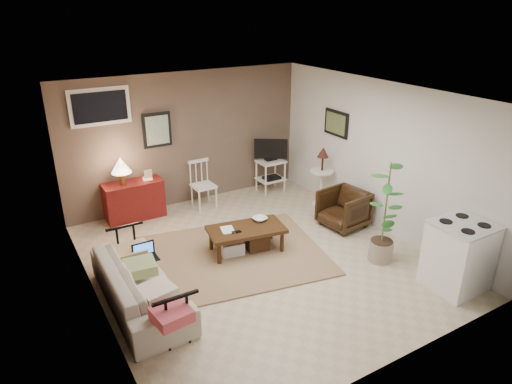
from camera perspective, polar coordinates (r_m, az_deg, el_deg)
floor at (r=6.77m, az=0.26°, el=-8.35°), size 5.00×5.00×0.00m
art_back at (r=8.10m, az=-12.26°, el=7.58°), size 0.50×0.03×0.60m
art_right at (r=8.20m, az=10.01°, el=8.45°), size 0.03×0.60×0.45m
window at (r=7.76m, az=-18.93°, el=10.04°), size 0.96×0.03×0.60m
rug at (r=6.84m, az=-2.83°, el=-7.87°), size 2.94×2.52×0.02m
coffee_table at (r=6.83m, az=-1.28°, el=-5.73°), size 1.21×0.77×0.43m
sofa at (r=5.83m, az=-14.37°, el=-10.35°), size 0.57×1.95×0.76m
sofa_pillows at (r=5.61m, az=-13.31°, el=-10.61°), size 0.37×1.85×0.13m
sofa_end_rails at (r=5.88m, az=-13.27°, el=-10.53°), size 0.52×1.95×0.65m
laptop at (r=6.09m, az=-13.73°, el=-7.51°), size 0.30×0.22×0.20m
red_console at (r=8.11m, az=-15.15°, el=-0.58°), size 0.99×0.44×1.14m
spindle_chair at (r=8.32m, az=-6.63°, el=0.78°), size 0.40×0.40×0.86m
tv_stand at (r=8.90m, az=1.87°, el=3.50°), size 0.56×0.41×1.07m
side_table at (r=8.32m, az=8.26°, el=2.80°), size 0.42×0.42×1.12m
armchair at (r=7.68m, az=10.90°, el=-1.87°), size 0.71×0.74×0.70m
potted_plant at (r=6.61m, az=15.89°, el=-2.09°), size 0.38×0.38×1.53m
stove at (r=6.50m, az=24.00°, el=-7.25°), size 0.71×0.66×0.93m
bowl at (r=6.93m, az=0.49°, el=-2.79°), size 0.22×0.09×0.21m
book_table at (r=6.62m, az=-4.37°, el=-3.98°), size 0.18×0.06×0.25m
book_console at (r=8.03m, az=-14.02°, el=2.17°), size 0.16×0.05×0.21m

